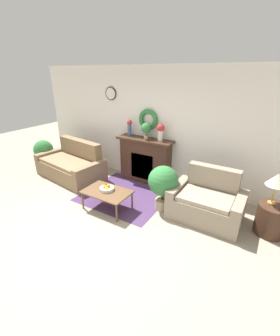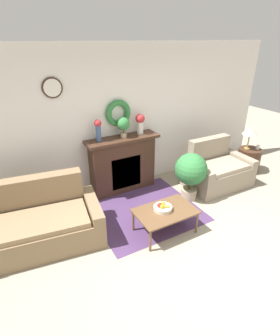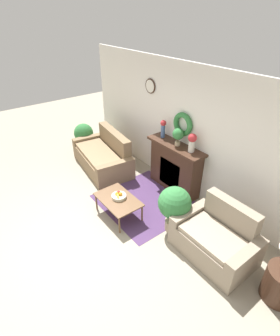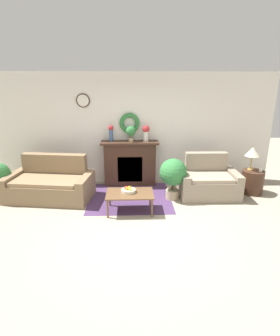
# 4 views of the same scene
# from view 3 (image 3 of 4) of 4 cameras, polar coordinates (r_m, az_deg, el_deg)

# --- Properties ---
(ground_plane) EXTENTS (16.00, 16.00, 0.00)m
(ground_plane) POSITION_cam_3_polar(r_m,az_deg,el_deg) (4.97, -11.94, -14.72)
(ground_plane) COLOR #9E937F
(floor_rug) EXTENTS (1.80, 1.70, 0.01)m
(floor_rug) POSITION_cam_3_polar(r_m,az_deg,el_deg) (5.62, 1.09, -7.28)
(floor_rug) COLOR #4C335B
(floor_rug) RESTS_ON ground_plane
(wall_back) EXTENTS (6.80, 0.17, 2.70)m
(wall_back) POSITION_cam_3_polar(r_m,az_deg,el_deg) (5.44, 10.80, 7.49)
(wall_back) COLOR white
(wall_back) RESTS_ON ground_plane
(fireplace) EXTENTS (1.39, 0.41, 1.10)m
(fireplace) POSITION_cam_3_polar(r_m,az_deg,el_deg) (5.76, 7.61, 0.23)
(fireplace) COLOR #42281C
(fireplace) RESTS_ON ground_plane
(couch_left) EXTENTS (1.91, 1.17, 0.92)m
(couch_left) POSITION_cam_3_polar(r_m,az_deg,el_deg) (6.69, -7.89, 2.57)
(couch_left) COLOR #846B4C
(couch_left) RESTS_ON ground_plane
(loveseat_right) EXTENTS (1.30, 0.87, 0.93)m
(loveseat_right) POSITION_cam_3_polar(r_m,az_deg,el_deg) (4.59, 16.22, -14.60)
(loveseat_right) COLOR gray
(loveseat_right) RESTS_ON ground_plane
(coffee_table) EXTENTS (0.92, 0.60, 0.39)m
(coffee_table) POSITION_cam_3_polar(r_m,az_deg,el_deg) (5.10, -4.78, -7.05)
(coffee_table) COLOR brown
(coffee_table) RESTS_ON ground_plane
(fruit_bowl) EXTENTS (0.28, 0.28, 0.12)m
(fruit_bowl) POSITION_cam_3_polar(r_m,az_deg,el_deg) (5.08, -4.63, -6.02)
(fruit_bowl) COLOR beige
(fruit_bowl) RESTS_ON coffee_table
(vase_on_mantel_left) EXTENTS (0.13, 0.13, 0.39)m
(vase_on_mantel_left) POSITION_cam_3_polar(r_m,az_deg,el_deg) (5.69, 5.06, 8.78)
(vase_on_mantel_left) COLOR #3D5684
(vase_on_mantel_left) RESTS_ON fireplace
(vase_on_mantel_right) EXTENTS (0.17, 0.17, 0.38)m
(vase_on_mantel_right) POSITION_cam_3_polar(r_m,az_deg,el_deg) (5.17, 11.27, 5.71)
(vase_on_mantel_right) COLOR silver
(vase_on_mantel_right) RESTS_ON fireplace
(potted_plant_on_mantel) EXTENTS (0.24, 0.24, 0.37)m
(potted_plant_on_mantel) POSITION_cam_3_polar(r_m,az_deg,el_deg) (5.37, 8.32, 7.18)
(potted_plant_on_mantel) COLOR tan
(potted_plant_on_mantel) RESTS_ON fireplace
(potted_plant_floor_by_couch) EXTENTS (0.53, 0.53, 0.80)m
(potted_plant_floor_by_couch) POSITION_cam_3_polar(r_m,az_deg,el_deg) (7.53, -12.14, 7.16)
(potted_plant_floor_by_couch) COLOR tan
(potted_plant_floor_by_couch) RESTS_ON ground_plane
(potted_plant_floor_by_loveseat) EXTENTS (0.59, 0.59, 0.91)m
(potted_plant_floor_by_loveseat) POSITION_cam_3_polar(r_m,az_deg,el_deg) (4.68, 7.50, -7.91)
(potted_plant_floor_by_loveseat) COLOR tan
(potted_plant_floor_by_loveseat) RESTS_ON ground_plane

